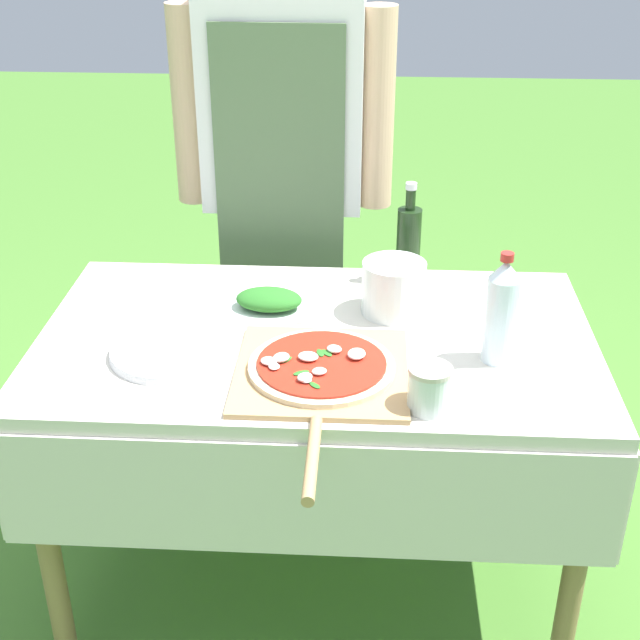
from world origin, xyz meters
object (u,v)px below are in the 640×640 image
at_px(sauce_jar, 429,391).
at_px(water_bottle, 501,311).
at_px(person_cook, 283,154).
at_px(prep_table, 316,373).
at_px(plate_stack, 171,350).
at_px(herb_container, 269,301).
at_px(mixing_tub, 394,288).
at_px(pizza_on_peel, 321,371).
at_px(oil_bottle, 409,242).

bearing_deg(sauce_jar, water_bottle, 51.88).
height_order(person_cook, water_bottle, person_cook).
distance_m(prep_table, plate_stack, 0.35).
relative_size(herb_container, plate_stack, 0.72).
bearing_deg(sauce_jar, mixing_tub, 98.84).
bearing_deg(plate_stack, person_cook, 76.26).
bearing_deg(water_bottle, pizza_on_peel, -166.08).
xyz_separation_m(plate_stack, sauce_jar, (0.56, -0.19, 0.03)).
distance_m(pizza_on_peel, oil_bottle, 0.54).
height_order(mixing_tub, plate_stack, mixing_tub).
distance_m(water_bottle, sauce_jar, 0.27).
relative_size(person_cook, water_bottle, 6.45).
distance_m(mixing_tub, plate_stack, 0.55).
bearing_deg(mixing_tub, pizza_on_peel, -116.83).
xyz_separation_m(water_bottle, plate_stack, (-0.72, -0.02, -0.11)).
xyz_separation_m(oil_bottle, sauce_jar, (0.03, -0.61, -0.06)).
bearing_deg(sauce_jar, pizza_on_peel, 153.86).
bearing_deg(herb_container, oil_bottle, 29.85).
bearing_deg(oil_bottle, person_cook, 136.84).
height_order(person_cook, pizza_on_peel, person_cook).
relative_size(mixing_tub, plate_stack, 0.56).
relative_size(plate_stack, sauce_jar, 2.85).
bearing_deg(prep_table, pizza_on_peel, -83.39).
bearing_deg(plate_stack, mixing_tub, 25.37).
relative_size(pizza_on_peel, water_bottle, 2.41).
xyz_separation_m(water_bottle, sauce_jar, (-0.16, -0.20, -0.08)).
xyz_separation_m(prep_table, sauce_jar, (0.24, -0.29, 0.14)).
relative_size(person_cook, herb_container, 8.36).
bearing_deg(mixing_tub, water_bottle, -43.79).
height_order(prep_table, pizza_on_peel, pizza_on_peel).
relative_size(pizza_on_peel, plate_stack, 2.26).
bearing_deg(pizza_on_peel, prep_table, 96.60).
distance_m(pizza_on_peel, herb_container, 0.34).
height_order(mixing_tub, sauce_jar, mixing_tub).
relative_size(oil_bottle, plate_stack, 0.97).
distance_m(mixing_tub, sauce_jar, 0.43).
xyz_separation_m(prep_table, person_cook, (-0.13, 0.64, 0.33)).
bearing_deg(mixing_tub, sauce_jar, -81.16).
relative_size(pizza_on_peel, sauce_jar, 6.44).
bearing_deg(oil_bottle, prep_table, -124.69).
bearing_deg(water_bottle, herb_container, 158.42).
height_order(water_bottle, herb_container, water_bottle).
distance_m(herb_container, sauce_jar, 0.55).
relative_size(prep_table, oil_bottle, 4.93).
xyz_separation_m(oil_bottle, mixing_tub, (-0.04, -0.19, -0.04)).
xyz_separation_m(prep_table, herb_container, (-0.12, 0.12, 0.13)).
bearing_deg(mixing_tub, oil_bottle, 78.05).
distance_m(herb_container, plate_stack, 0.30).
bearing_deg(person_cook, water_bottle, 127.29).
relative_size(prep_table, pizza_on_peel, 2.11).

